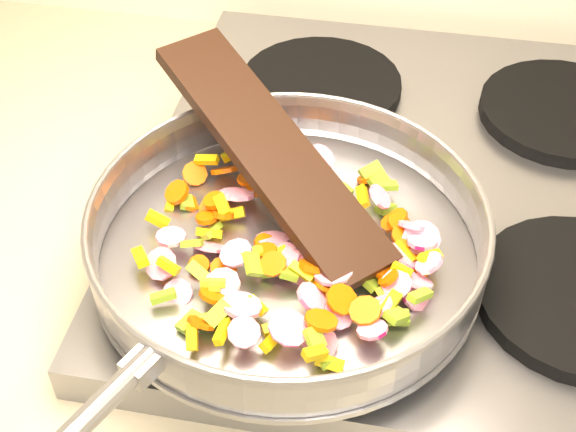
# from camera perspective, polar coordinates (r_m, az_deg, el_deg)

# --- Properties ---
(cooktop) EXTENTS (0.60, 0.60, 0.04)m
(cooktop) POSITION_cam_1_polar(r_m,az_deg,el_deg) (0.86, 10.04, 1.45)
(cooktop) COLOR #939399
(cooktop) RESTS_ON counter_top
(grate_fl) EXTENTS (0.19, 0.19, 0.02)m
(grate_fl) POSITION_cam_1_polar(r_m,az_deg,el_deg) (0.75, -0.99, -2.69)
(grate_fl) COLOR black
(grate_fl) RESTS_ON cooktop
(grate_bl) EXTENTS (0.19, 0.19, 0.02)m
(grate_bl) POSITION_cam_1_polar(r_m,az_deg,el_deg) (0.96, 2.36, 9.30)
(grate_bl) COLOR black
(grate_bl) RESTS_ON cooktop
(grate_br) EXTENTS (0.19, 0.19, 0.02)m
(grate_br) POSITION_cam_1_polar(r_m,az_deg,el_deg) (0.97, 19.02, 7.06)
(grate_br) COLOR black
(grate_br) RESTS_ON cooktop
(saute_pan) EXTENTS (0.40, 0.54, 0.06)m
(saute_pan) POSITION_cam_1_polar(r_m,az_deg,el_deg) (0.71, -0.09, -1.22)
(saute_pan) COLOR #9E9EA5
(saute_pan) RESTS_ON grate_fl
(vegetable_heap) EXTENTS (0.28, 0.28, 0.05)m
(vegetable_heap) POSITION_cam_1_polar(r_m,az_deg,el_deg) (0.72, 0.61, -2.25)
(vegetable_heap) COLOR #C31357
(vegetable_heap) RESTS_ON saute_pan
(wooden_spatula) EXTENTS (0.27, 0.26, 0.09)m
(wooden_spatula) POSITION_cam_1_polar(r_m,az_deg,el_deg) (0.75, -1.24, 4.65)
(wooden_spatula) COLOR black
(wooden_spatula) RESTS_ON saute_pan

